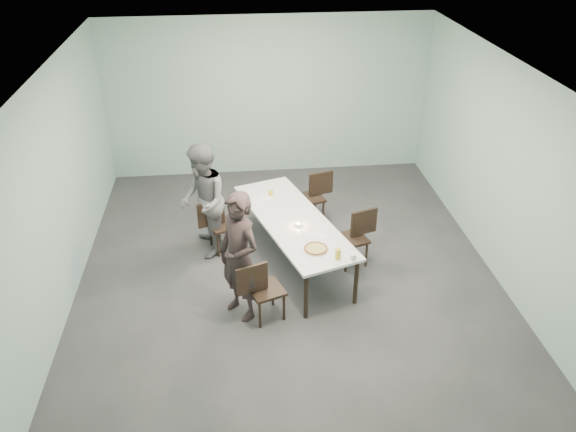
{
  "coord_description": "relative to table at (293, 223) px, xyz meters",
  "views": [
    {
      "loc": [
        -0.71,
        -6.6,
        4.94
      ],
      "look_at": [
        0.0,
        -0.01,
        1.0
      ],
      "focal_mm": 35.0,
      "sensor_mm": 36.0,
      "label": 1
    }
  ],
  "objects": [
    {
      "name": "menu",
      "position": [
        -0.42,
        0.64,
        0.06
      ],
      "size": [
        0.35,
        0.3,
        0.01
      ],
      "primitive_type": "cube",
      "rotation": [
        0.0,
        0.0,
        0.31
      ],
      "color": "silver",
      "rests_on": "table"
    },
    {
      "name": "amber_tumbler",
      "position": [
        -0.26,
        0.77,
        0.1
      ],
      "size": [
        0.07,
        0.07,
        0.08
      ],
      "primitive_type": "cylinder",
      "color": "gold",
      "rests_on": "table"
    },
    {
      "name": "diner_far",
      "position": [
        -1.3,
        0.43,
        0.19
      ],
      "size": [
        0.78,
        0.94,
        1.77
      ],
      "primitive_type": "imported",
      "rotation": [
        0.0,
        0.0,
        -1.44
      ],
      "color": "slate",
      "rests_on": "ground"
    },
    {
      "name": "side_plate",
      "position": [
        0.33,
        -0.51,
        0.06
      ],
      "size": [
        0.18,
        0.18,
        0.01
      ],
      "primitive_type": "cylinder",
      "color": "white",
      "rests_on": "table"
    },
    {
      "name": "ground",
      "position": [
        -0.11,
        -0.31,
        -0.69
      ],
      "size": [
        7.0,
        7.0,
        0.0
      ],
      "primitive_type": "plane",
      "color": "#333335",
      "rests_on": "ground"
    },
    {
      "name": "table",
      "position": [
        0.0,
        0.0,
        0.0
      ],
      "size": [
        1.65,
        2.75,
        0.75
      ],
      "rotation": [
        0.0,
        0.0,
        0.31
      ],
      "color": "white",
      "rests_on": "ground"
    },
    {
      "name": "pizza",
      "position": [
        0.21,
        -0.82,
        0.08
      ],
      "size": [
        0.34,
        0.34,
        0.04
      ],
      "color": "white",
      "rests_on": "table"
    },
    {
      "name": "diner_near",
      "position": [
        -0.81,
        -1.08,
        0.2
      ],
      "size": [
        0.74,
        0.77,
        1.78
      ],
      "primitive_type": "imported",
      "rotation": [
        0.0,
        0.0,
        -0.88
      ],
      "color": "black",
      "rests_on": "ground"
    },
    {
      "name": "chair_far_left",
      "position": [
        -1.09,
        0.46,
        -0.19
      ],
      "size": [
        0.65,
        0.54,
        0.87
      ],
      "rotation": [
        0.0,
        0.0,
        0.35
      ],
      "color": "black",
      "rests_on": "ground"
    },
    {
      "name": "chair_near_left",
      "position": [
        -0.56,
        -1.22,
        -0.19
      ],
      "size": [
        0.65,
        0.54,
        0.87
      ],
      "rotation": [
        0.0,
        0.0,
        0.35
      ],
      "color": "black",
      "rests_on": "ground"
    },
    {
      "name": "chair_far_right",
      "position": [
        0.5,
        1.2,
        -0.19
      ],
      "size": [
        0.65,
        0.51,
        0.87
      ],
      "rotation": [
        0.0,
        0.0,
        3.4
      ],
      "color": "black",
      "rests_on": "ground"
    },
    {
      "name": "water_tumbler",
      "position": [
        0.65,
        -1.09,
        0.1
      ],
      "size": [
        0.08,
        0.08,
        0.09
      ],
      "primitive_type": "cylinder",
      "color": "silver",
      "rests_on": "table"
    },
    {
      "name": "chair_near_right",
      "position": [
        0.93,
        -0.09,
        -0.19
      ],
      "size": [
        0.65,
        0.53,
        0.87
      ],
      "rotation": [
        0.0,
        0.0,
        3.45
      ],
      "color": "black",
      "rests_on": "ground"
    },
    {
      "name": "beer_glass",
      "position": [
        0.46,
        -1.06,
        0.13
      ],
      "size": [
        0.08,
        0.08,
        0.15
      ],
      "primitive_type": "cylinder",
      "color": "gold",
      "rests_on": "table"
    },
    {
      "name": "tealight",
      "position": [
        0.05,
        -0.2,
        0.08
      ],
      "size": [
        0.06,
        0.06,
        0.05
      ],
      "color": "silver",
      "rests_on": "table"
    },
    {
      "name": "room_shell",
      "position": [
        -0.11,
        -0.31,
        1.33
      ],
      "size": [
        6.02,
        7.02,
        3.01
      ],
      "color": "#93B9B1",
      "rests_on": "ground"
    }
  ]
}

